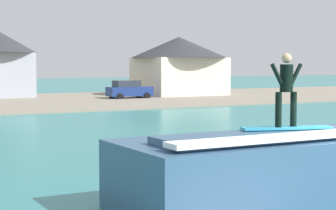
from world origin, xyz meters
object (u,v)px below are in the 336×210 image
object	(u,v)px
wave_crest	(282,167)
car_far_shore	(129,90)
house_gabled_white	(179,63)
surfboard	(286,128)
surfer	(286,86)

from	to	relation	value
wave_crest	car_far_shore	distance (m)	42.99
wave_crest	house_gabled_white	size ratio (longest dim) A/B	0.81
surfboard	car_far_shore	distance (m)	43.19
surfboard	car_far_shore	bearing A→B (deg)	70.16
wave_crest	surfer	bearing A→B (deg)	-105.71
house_gabled_white	car_far_shore	bearing A→B (deg)	-156.54
surfer	house_gabled_white	world-z (taller)	house_gabled_white
surfer	car_far_shore	xyz separation A→B (m)	(14.67, 40.61, -1.95)
surfer	surfboard	bearing A→B (deg)	-13.47
house_gabled_white	surfboard	bearing A→B (deg)	-116.84
wave_crest	surfboard	world-z (taller)	surfboard
car_far_shore	house_gabled_white	world-z (taller)	house_gabled_white
surfboard	wave_crest	bearing A→B (deg)	79.95
wave_crest	surfer	distance (m)	2.04
surfer	wave_crest	bearing A→B (deg)	74.29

